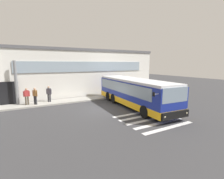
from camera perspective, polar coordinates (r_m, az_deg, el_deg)
name	(u,v)px	position (r m, az deg, el deg)	size (l,w,h in m)	color
ground_plane	(102,110)	(15.22, -3.49, -7.01)	(80.00, 90.00, 0.02)	#353538
bay_paint_stripes	(150,120)	(12.97, 13.07, -10.05)	(4.40, 3.96, 0.01)	silver
terminal_building	(63,72)	(25.48, -16.57, 5.90)	(23.63, 13.80, 5.97)	silver
boarding_curb	(84,99)	(19.51, -9.69, -3.30)	(25.83, 2.00, 0.15)	#9E9B93
entry_support_column	(16,83)	(18.67, -30.14, 2.01)	(0.28, 0.28, 4.32)	slate
bus_main_foreground	(134,93)	(16.24, 7.54, -1.20)	(3.68, 10.78, 2.70)	navy
passenger_near_column	(27,95)	(18.21, -27.34, -1.84)	(0.59, 0.25, 1.68)	#4C4233
passenger_by_doorway	(35,95)	(18.03, -24.99, -1.78)	(0.41, 0.47, 1.68)	#2D2D33
passenger_at_curb_edge	(49,93)	(18.69, -20.86, -1.06)	(0.52, 0.50, 1.68)	#2D2D33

